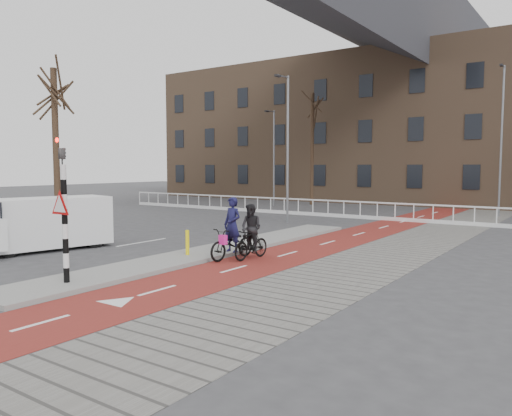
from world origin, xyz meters
The scene contains 16 objects.
ground centered at (0.00, 0.00, 0.00)m, with size 120.00×120.00×0.00m, color #38383A.
bike_lane centered at (1.50, 10.00, 0.01)m, with size 2.50×60.00×0.01m, color maroon.
sidewalk centered at (4.30, 10.00, 0.01)m, with size 3.00×60.00×0.01m, color slate.
curb_island centered at (-0.70, 4.00, 0.06)m, with size 1.80×16.00×0.12m, color gray.
traffic_signal centered at (-0.60, -2.02, 1.99)m, with size 0.80×0.80×3.68m.
bollard centered at (-0.74, 2.50, 0.52)m, with size 0.12×0.12×0.80m, color yellow.
cyclist_near centered at (0.55, 3.18, 0.67)m, with size 0.84×1.96×1.98m.
cyclist_far centered at (1.03, 3.54, 0.74)m, with size 0.78×1.64×1.76m.
van centered at (-6.01, 0.89, 0.97)m, with size 2.62×4.56×1.84m.
railing centered at (-5.00, 17.00, 0.31)m, with size 28.00×0.10×0.99m.
townhouse_row centered at (-3.00, 32.00, 7.81)m, with size 46.00×10.00×15.90m.
tree_left centered at (-12.07, 5.41, 3.85)m, with size 0.31×0.31×7.70m, color #302215.
tree_mid centered at (-8.23, 24.67, 4.23)m, with size 0.28×0.28×8.45m, color #302215.
streetlight_near centered at (-3.37, 13.03, 3.78)m, with size 0.12×0.12×7.56m, color slate.
streetlight_left centered at (-10.07, 22.15, 3.52)m, with size 0.12×0.12×7.05m, color slate.
streetlight_right centered at (5.18, 22.80, 4.35)m, with size 0.12×0.12×8.70m, color slate.
Camera 1 is at (10.08, -9.24, 2.97)m, focal length 35.00 mm.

